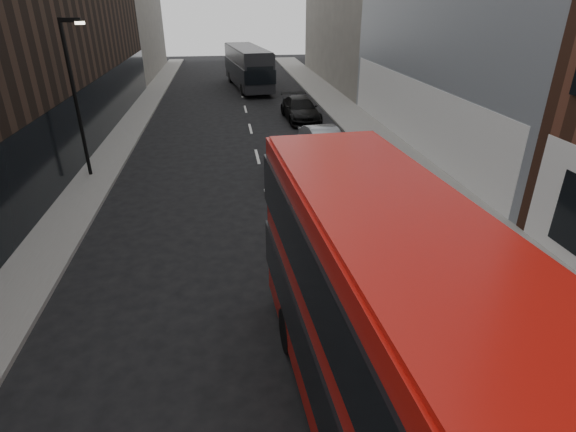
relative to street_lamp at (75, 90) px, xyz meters
name	(u,v)px	position (x,y,z in m)	size (l,w,h in m)	color
sidewalk_right	(363,127)	(15.72, 7.00, -4.11)	(3.00, 80.00, 0.15)	slate
sidewalk_left	(124,136)	(0.22, 7.00, -4.11)	(2.00, 80.00, 0.15)	slate
building_left_mid	(66,14)	(-3.28, 12.00, 2.82)	(5.00, 24.00, 14.00)	black
building_left_far	(128,13)	(-3.28, 34.00, 2.32)	(5.00, 20.00, 13.00)	#645F58
street_lamp	(75,90)	(0.00, 0.00, 0.00)	(1.06, 0.22, 7.00)	black
red_bus	(417,372)	(9.25, -16.93, -1.47)	(3.54, 12.23, 4.88)	#B4110B
grey_bus	(248,67)	(9.02, 23.27, -2.15)	(4.20, 11.96, 3.79)	black
car_a	(286,163)	(9.36, -1.30, -3.47)	(1.68, 4.18, 1.42)	black
car_b	(324,142)	(11.87, 1.60, -3.41)	(1.64, 4.71, 1.55)	#95999D
car_c	(300,109)	(11.93, 9.86, -3.39)	(2.21, 5.43, 1.58)	black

